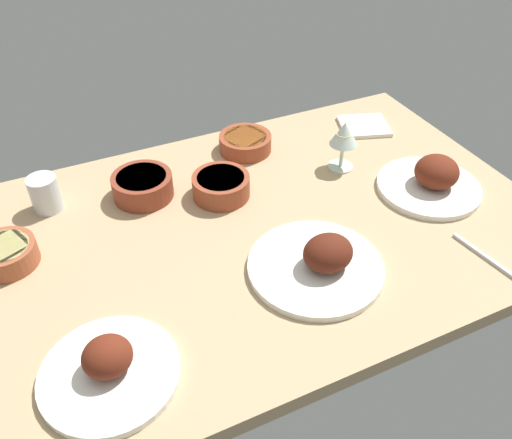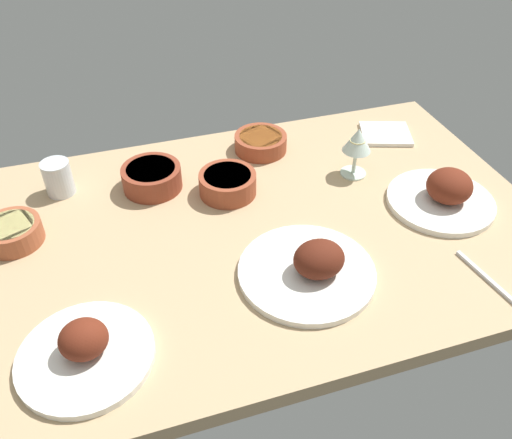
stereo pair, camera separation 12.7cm
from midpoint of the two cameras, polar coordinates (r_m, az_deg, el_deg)
dining_table at (r=129.58cm, az=-2.80°, el=-1.48°), size 140.00×90.00×4.00cm
plate_near_viewer at (r=143.39cm, az=15.99°, el=4.00°), size 26.74×26.74×9.68cm
plate_center_main at (r=103.62cm, az=-19.01°, el=-14.97°), size 25.46×25.46×8.64cm
plate_far_side at (r=115.71cm, az=3.75°, el=-4.70°), size 29.90×29.90×9.20cm
bowl_soup at (r=154.27cm, az=-3.54°, el=8.17°), size 14.98×14.98×4.83cm
bowl_pasta at (r=136.62cm, az=-6.44°, el=3.55°), size 14.76×14.76×5.77cm
bowl_potatoes at (r=131.91cm, az=-27.76°, el=-3.38°), size 13.47×13.47×5.15cm
bowl_onions at (r=140.02cm, az=-14.62°, el=3.47°), size 15.40×15.40×6.13cm
wine_glass at (r=143.80cm, az=6.91°, el=8.78°), size 7.60×7.60×14.00cm
water_tumbler at (r=143.02cm, az=-24.07°, el=2.45°), size 7.21×7.21×9.11cm
folded_napkin at (r=168.24cm, az=9.36°, el=9.78°), size 17.77×16.93×1.20cm
fork_loose at (r=127.83cm, az=20.81°, el=-3.90°), size 3.41×18.17×0.80cm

